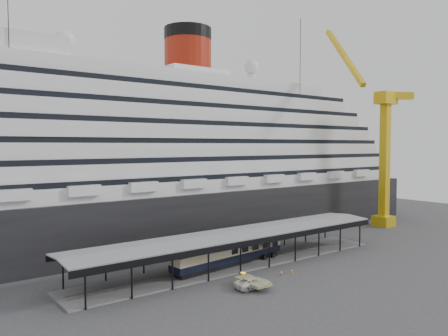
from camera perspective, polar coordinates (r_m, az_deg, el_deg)
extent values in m
plane|color=#3B3B3D|center=(67.24, 4.63, -13.37)|extent=(200.00, 200.00, 0.00)
cube|color=black|center=(91.92, -8.87, -5.76)|extent=(130.00, 30.00, 10.00)
cylinder|color=maroon|center=(96.70, -4.73, 14.00)|extent=(10.00, 10.00, 9.00)
cylinder|color=black|center=(97.84, -4.75, 17.02)|extent=(10.10, 10.10, 2.50)
sphere|color=silver|center=(85.89, -20.08, 15.44)|extent=(3.60, 3.60, 3.60)
sphere|color=silver|center=(107.37, 3.60, 13.06)|extent=(3.60, 3.60, 3.60)
cube|color=slate|center=(70.86, 1.87, -12.40)|extent=(56.00, 8.00, 0.24)
cube|color=slate|center=(70.28, 2.24, -12.40)|extent=(54.00, 0.08, 0.10)
cube|color=slate|center=(71.36, 1.49, -12.16)|extent=(54.00, 0.08, 0.10)
cube|color=black|center=(66.49, 4.36, -9.59)|extent=(56.00, 0.18, 0.90)
cube|color=black|center=(73.31, -0.37, -8.40)|extent=(56.00, 0.18, 0.90)
cube|color=slate|center=(69.69, 1.87, -8.39)|extent=(56.00, 9.00, 0.24)
cylinder|color=black|center=(71.24, -26.10, 6.45)|extent=(0.12, 0.12, 47.21)
cube|color=gold|center=(109.47, 20.12, -6.51)|extent=(4.00, 4.00, 2.40)
cube|color=gold|center=(108.08, 20.25, 0.94)|extent=(1.80, 1.80, 26.00)
cube|color=gold|center=(108.57, 20.39, 8.56)|extent=(5.00, 3.20, 2.80)
cube|color=gold|center=(105.65, 15.41, 13.95)|extent=(11.42, 18.78, 16.80)
cube|color=gold|center=(110.29, 22.02, 8.75)|extent=(6.00, 4.39, 1.60)
cylinder|color=black|center=(100.32, 9.85, 5.62)|extent=(0.12, 0.12, 47.21)
imported|color=silver|center=(59.84, 3.79, -14.73)|extent=(5.33, 2.74, 1.44)
cube|color=black|center=(69.66, 0.70, -12.28)|extent=(20.55, 4.45, 0.68)
cube|color=black|center=(69.44, 0.70, -11.58)|extent=(21.55, 4.93, 1.07)
cube|color=beige|center=(69.15, 0.70, -10.65)|extent=(21.56, 4.97, 1.26)
cube|color=black|center=(68.96, 0.70, -9.98)|extent=(21.55, 4.93, 0.39)
cube|color=#D1400B|center=(61.55, 2.32, -14.91)|extent=(0.40, 0.40, 0.03)
cone|color=#D1400B|center=(61.44, 2.32, -14.60)|extent=(0.34, 0.34, 0.68)
cylinder|color=white|center=(61.42, 2.32, -14.54)|extent=(0.22, 0.22, 0.13)
cube|color=red|center=(65.81, 7.53, -13.73)|extent=(0.46, 0.46, 0.03)
cone|color=red|center=(65.70, 7.54, -13.41)|extent=(0.39, 0.39, 0.76)
cylinder|color=white|center=(65.68, 7.54, -13.35)|extent=(0.24, 0.24, 0.15)
cube|color=orange|center=(66.98, 8.90, -13.44)|extent=(0.47, 0.47, 0.03)
cone|color=orange|center=(66.88, 8.90, -13.15)|extent=(0.39, 0.39, 0.71)
cylinder|color=white|center=(66.86, 8.90, -13.09)|extent=(0.23, 0.23, 0.14)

